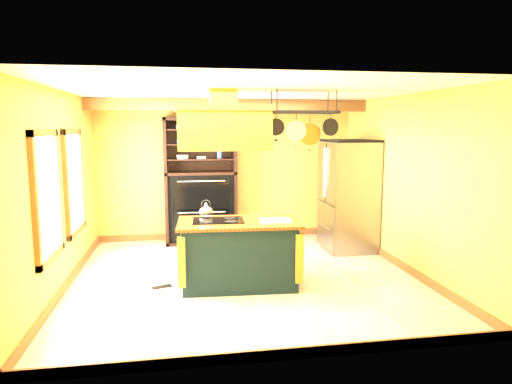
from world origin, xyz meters
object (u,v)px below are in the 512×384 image
object	(u,v)px
pot_rack	(303,119)
refrigerator	(348,197)
range_hood	(223,125)
hutch	(201,195)
kitchen_island	(239,253)

from	to	relation	value
pot_rack	refrigerator	size ratio (longest dim) A/B	0.49
range_hood	refrigerator	size ratio (longest dim) A/B	0.66
hutch	refrigerator	bearing A→B (deg)	-20.71
refrigerator	kitchen_island	bearing A→B (deg)	-143.82
kitchen_island	range_hood	size ratio (longest dim) A/B	1.33
kitchen_island	pot_rack	world-z (taller)	pot_rack
range_hood	kitchen_island	bearing A→B (deg)	0.27
kitchen_island	range_hood	world-z (taller)	range_hood
refrigerator	hutch	world-z (taller)	hutch
range_hood	pot_rack	xyz separation A→B (m)	(1.10, 0.00, 0.09)
range_hood	hutch	size ratio (longest dim) A/B	0.54
range_hood	pot_rack	size ratio (longest dim) A/B	1.34
pot_rack	hutch	xyz separation A→B (m)	(-1.31, 2.58, -1.40)
kitchen_island	pot_rack	size ratio (longest dim) A/B	1.79
range_hood	hutch	distance (m)	2.91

